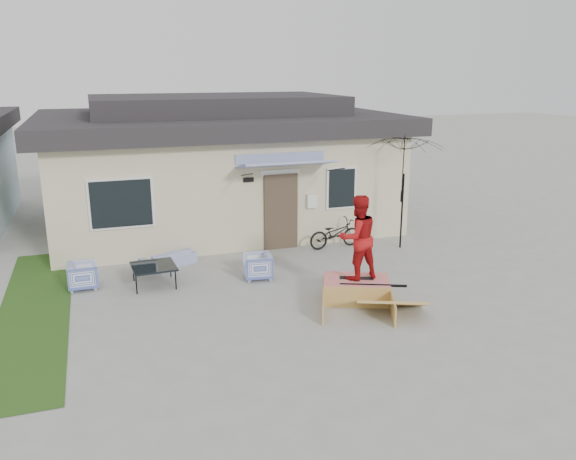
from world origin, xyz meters
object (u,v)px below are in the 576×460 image
object	(u,v)px
coffee_table	(154,275)
skateboard	(356,278)
patio_umbrella	(403,186)
bicycle	(335,230)
skater	(358,236)
armchair_right	(258,265)
armchair_left	(83,274)
skate_ramp	(356,289)
loveseat	(168,256)

from	to	relation	value
coffee_table	skateboard	size ratio (longest dim) A/B	1.34
coffee_table	patio_umbrella	world-z (taller)	patio_umbrella
bicycle	skater	size ratio (longest dim) A/B	0.85
coffee_table	skater	world-z (taller)	skater
bicycle	skateboard	world-z (taller)	bicycle
patio_umbrella	coffee_table	bearing A→B (deg)	-173.72
armchair_right	skateboard	bearing A→B (deg)	49.14
armchair_right	patio_umbrella	size ratio (longest dim) A/B	0.30
armchair_left	bicycle	size ratio (longest dim) A/B	0.43
patio_umbrella	skater	world-z (taller)	skater
skate_ramp	coffee_table	bearing A→B (deg)	173.22
skateboard	armchair_right	bearing A→B (deg)	155.15
coffee_table	skater	xyz separation A→B (m)	(4.07, -2.27, 1.19)
skateboard	skate_ramp	bearing A→B (deg)	-88.73
armchair_left	skater	xyz separation A→B (m)	(5.62, -2.59, 1.09)
loveseat	armchair_right	world-z (taller)	armchair_right
armchair_left	patio_umbrella	size ratio (longest dim) A/B	0.31
bicycle	skater	xyz separation A→B (m)	(-1.05, -3.61, 0.93)
loveseat	skate_ramp	xyz separation A→B (m)	(3.56, -3.56, -0.04)
armchair_left	armchair_right	world-z (taller)	armchair_left
loveseat	skateboard	bearing A→B (deg)	113.65
loveseat	patio_umbrella	size ratio (longest dim) A/B	0.64
armchair_left	skateboard	xyz separation A→B (m)	(5.62, -2.59, 0.15)
patio_umbrella	skate_ramp	world-z (taller)	patio_umbrella
armchair_left	coffee_table	bearing A→B (deg)	-102.70
coffee_table	armchair_left	bearing A→B (deg)	168.24
armchair_left	skater	distance (m)	6.28
bicycle	skateboard	bearing A→B (deg)	158.83
coffee_table	loveseat	bearing A→B (deg)	68.66
skater	patio_umbrella	bearing A→B (deg)	-137.79
coffee_table	skate_ramp	distance (m)	4.66
coffee_table	skate_ramp	bearing A→B (deg)	-29.67
armchair_left	patio_umbrella	distance (m)	8.54
armchair_right	bicycle	world-z (taller)	bicycle
skate_ramp	bicycle	bearing A→B (deg)	96.52
armchair_left	skate_ramp	bearing A→B (deg)	-116.10
skateboard	loveseat	bearing A→B (deg)	159.67
loveseat	bicycle	bearing A→B (deg)	159.26
armchair_right	bicycle	xyz separation A→B (m)	(2.73, 1.68, 0.16)
skateboard	armchair_left	bearing A→B (deg)	179.43
bicycle	skate_ramp	xyz separation A→B (m)	(-1.07, -3.65, -0.27)
skate_ramp	skater	distance (m)	1.19
loveseat	skate_ramp	distance (m)	5.04
bicycle	skateboard	distance (m)	3.76
skateboard	coffee_table	bearing A→B (deg)	175.06
patio_umbrella	skate_ramp	size ratio (longest dim) A/B	1.18
armchair_left	skate_ramp	xyz separation A→B (m)	(5.60, -2.63, -0.10)
armchair_right	armchair_left	bearing A→B (deg)	-91.36
loveseat	patio_umbrella	xyz separation A→B (m)	(6.38, -0.50, 1.47)
loveseat	armchair_right	distance (m)	2.48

